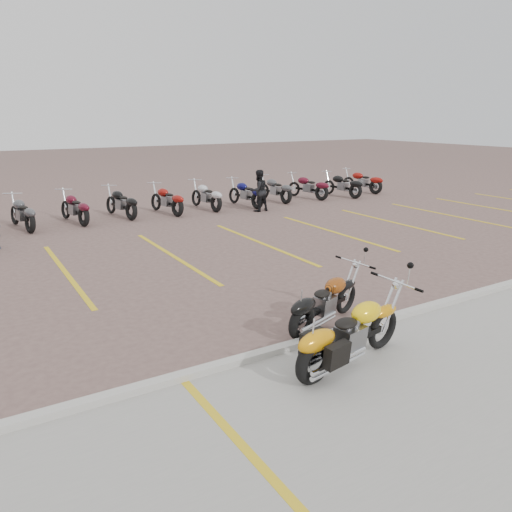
% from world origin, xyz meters
% --- Properties ---
extents(ground, '(100.00, 100.00, 0.00)m').
position_xyz_m(ground, '(0.00, 0.00, 0.00)').
color(ground, '#745A53').
rests_on(ground, ground).
extents(concrete_apron, '(60.00, 5.00, 0.01)m').
position_xyz_m(concrete_apron, '(0.00, -4.50, 0.01)').
color(concrete_apron, '#9E9B93').
rests_on(concrete_apron, ground).
extents(curb, '(60.00, 0.18, 0.12)m').
position_xyz_m(curb, '(0.00, -2.00, 0.06)').
color(curb, '#ADAAA3').
rests_on(curb, ground).
extents(parking_stripes, '(38.00, 5.50, 0.01)m').
position_xyz_m(parking_stripes, '(0.00, 4.00, 0.00)').
color(parking_stripes, gold).
rests_on(parking_stripes, ground).
extents(apron_stripe, '(0.12, 5.00, 0.00)m').
position_xyz_m(apron_stripe, '(-2.30, -4.50, 0.01)').
color(apron_stripe, gold).
rests_on(apron_stripe, concrete_apron).
extents(yellow_cruiser, '(2.25, 0.56, 0.93)m').
position_xyz_m(yellow_cruiser, '(-0.07, -2.86, 0.46)').
color(yellow_cruiser, black).
rests_on(yellow_cruiser, ground).
extents(flame_cruiser, '(1.95, 0.76, 0.83)m').
position_xyz_m(flame_cruiser, '(0.51, -1.54, 0.41)').
color(flame_cruiser, black).
rests_on(flame_cruiser, ground).
extents(person_b, '(0.81, 0.65, 1.58)m').
position_xyz_m(person_b, '(5.21, 8.26, 0.79)').
color(person_b, black).
rests_on(person_b, ground).
extents(bg_bike_row, '(22.39, 2.07, 1.10)m').
position_xyz_m(bg_bike_row, '(1.17, 9.64, 0.55)').
color(bg_bike_row, black).
rests_on(bg_bike_row, ground).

